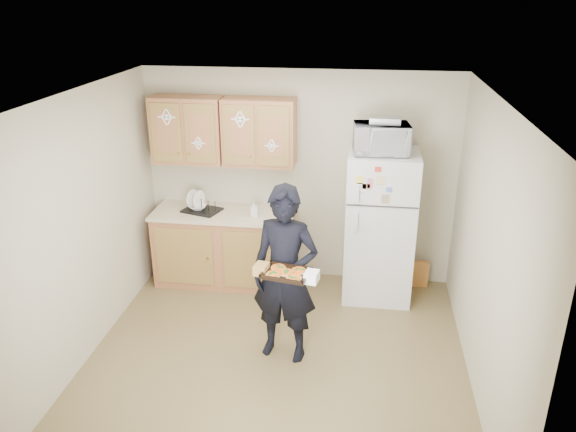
{
  "coord_description": "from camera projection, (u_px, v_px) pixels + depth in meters",
  "views": [
    {
      "loc": [
        0.73,
        -4.4,
        3.32
      ],
      "look_at": [
        0.06,
        0.45,
        1.32
      ],
      "focal_mm": 35.0,
      "sensor_mm": 36.0,
      "label": 1
    }
  ],
  "objects": [
    {
      "name": "cereal_box",
      "position": [
        420.0,
        274.0,
        6.66
      ],
      "size": [
        0.2,
        0.07,
        0.32
      ],
      "primitive_type": "cube",
      "color": "#E8A851",
      "rests_on": "floor"
    },
    {
      "name": "baking_tray",
      "position": [
        286.0,
        274.0,
        4.82
      ],
      "size": [
        0.44,
        0.36,
        0.04
      ],
      "primitive_type": "cube",
      "rotation": [
        0.0,
        0.0,
        -0.18
      ],
      "color": "black",
      "rests_on": "person"
    },
    {
      "name": "soap_bottle",
      "position": [
        254.0,
        208.0,
        6.37
      ],
      "size": [
        0.09,
        0.09,
        0.18
      ],
      "primitive_type": "imported",
      "rotation": [
        0.0,
        0.0,
        0.18
      ],
      "color": "silver",
      "rests_on": "countertop"
    },
    {
      "name": "microwave",
      "position": [
        381.0,
        139.0,
        5.83
      ],
      "size": [
        0.6,
        0.44,
        0.31
      ],
      "primitive_type": "imported",
      "rotation": [
        0.0,
        0.0,
        0.1
      ],
      "color": "silver",
      "rests_on": "refrigerator"
    },
    {
      "name": "wall_left",
      "position": [
        81.0,
        231.0,
        5.14
      ],
      "size": [
        0.04,
        3.6,
        2.5
      ],
      "primitive_type": "cube",
      "color": "#B6AE93",
      "rests_on": "floor"
    },
    {
      "name": "foil_pan",
      "position": [
        385.0,
        120.0,
        5.78
      ],
      "size": [
        0.32,
        0.23,
        0.07
      ],
      "primitive_type": "cube",
      "rotation": [
        0.0,
        0.0,
        -0.03
      ],
      "color": "#B5B5BC",
      "rests_on": "microwave"
    },
    {
      "name": "upper_cab_left",
      "position": [
        188.0,
        130.0,
        6.33
      ],
      "size": [
        0.8,
        0.33,
        0.75
      ],
      "primitive_type": "cube",
      "color": "brown",
      "rests_on": "wall_back"
    },
    {
      "name": "upper_cab_right",
      "position": [
        259.0,
        132.0,
        6.23
      ],
      "size": [
        0.8,
        0.33,
        0.75
      ],
      "primitive_type": "cube",
      "color": "brown",
      "rests_on": "wall_back"
    },
    {
      "name": "pizza_front_left",
      "position": [
        273.0,
        274.0,
        4.78
      ],
      "size": [
        0.13,
        0.13,
        0.02
      ],
      "primitive_type": "cylinder",
      "color": "orange",
      "rests_on": "baking_tray"
    },
    {
      "name": "floor",
      "position": [
        276.0,
        360.0,
        5.38
      ],
      "size": [
        3.6,
        3.6,
        0.0
      ],
      "primitive_type": "plane",
      "color": "brown",
      "rests_on": "ground"
    },
    {
      "name": "pizza_back_left",
      "position": [
        278.0,
        267.0,
        4.9
      ],
      "size": [
        0.13,
        0.13,
        0.02
      ],
      "primitive_type": "cylinder",
      "color": "orange",
      "rests_on": "baking_tray"
    },
    {
      "name": "wall_front",
      "position": [
        225.0,
        371.0,
        3.26
      ],
      "size": [
        3.6,
        0.04,
        2.5
      ],
      "primitive_type": "cube",
      "color": "#B6AE93",
      "rests_on": "floor"
    },
    {
      "name": "countertop",
      "position": [
        223.0,
        214.0,
        6.51
      ],
      "size": [
        1.64,
        0.64,
        0.04
      ],
      "primitive_type": "cube",
      "color": "beige",
      "rests_on": "base_cabinet"
    },
    {
      "name": "pizza_back_right",
      "position": [
        299.0,
        270.0,
        4.85
      ],
      "size": [
        0.13,
        0.13,
        0.02
      ],
      "primitive_type": "cylinder",
      "color": "orange",
      "rests_on": "baking_tray"
    },
    {
      "name": "pizza_front_right",
      "position": [
        294.0,
        277.0,
        4.73
      ],
      "size": [
        0.13,
        0.13,
        0.02
      ],
      "primitive_type": "cylinder",
      "color": "orange",
      "rests_on": "baking_tray"
    },
    {
      "name": "refrigerator",
      "position": [
        380.0,
        226.0,
        6.25
      ],
      "size": [
        0.75,
        0.7,
        1.7
      ],
      "primitive_type": "cube",
      "color": "silver",
      "rests_on": "floor"
    },
    {
      "name": "base_cabinet",
      "position": [
        225.0,
        249.0,
        6.68
      ],
      "size": [
        1.6,
        0.6,
        0.86
      ],
      "primitive_type": "cube",
      "color": "brown",
      "rests_on": "floor"
    },
    {
      "name": "person",
      "position": [
        285.0,
        275.0,
        5.16
      ],
      "size": [
        0.69,
        0.52,
        1.72
      ],
      "primitive_type": "imported",
      "rotation": [
        0.0,
        0.0,
        -0.18
      ],
      "color": "black",
      "rests_on": "floor"
    },
    {
      "name": "wall_back",
      "position": [
        299.0,
        178.0,
        6.56
      ],
      "size": [
        3.6,
        0.04,
        2.5
      ],
      "primitive_type": "cube",
      "color": "#B6AE93",
      "rests_on": "floor"
    },
    {
      "name": "wall_right",
      "position": [
        487.0,
        255.0,
        4.68
      ],
      "size": [
        0.04,
        3.6,
        2.5
      ],
      "primitive_type": "cube",
      "color": "#B6AE93",
      "rests_on": "floor"
    },
    {
      "name": "pizza_center",
      "position": [
        286.0,
        272.0,
        4.81
      ],
      "size": [
        0.13,
        0.13,
        0.02
      ],
      "primitive_type": "cylinder",
      "color": "orange",
      "rests_on": "baking_tray"
    },
    {
      "name": "dish_rack",
      "position": [
        202.0,
        204.0,
        6.5
      ],
      "size": [
        0.48,
        0.41,
        0.16
      ],
      "primitive_type": "cube",
      "rotation": [
        0.0,
        0.0,
        -0.3
      ],
      "color": "black",
      "rests_on": "countertop"
    },
    {
      "name": "ceiling",
      "position": [
        273.0,
        99.0,
        4.44
      ],
      "size": [
        3.6,
        3.6,
        0.0
      ],
      "primitive_type": "plane",
      "color": "silver",
      "rests_on": "wall_back"
    },
    {
      "name": "bowl",
      "position": [
        198.0,
        207.0,
        6.52
      ],
      "size": [
        0.21,
        0.21,
        0.05
      ],
      "primitive_type": "imported",
      "rotation": [
        0.0,
        0.0,
        0.13
      ],
      "color": "white",
      "rests_on": "dish_rack"
    }
  ]
}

